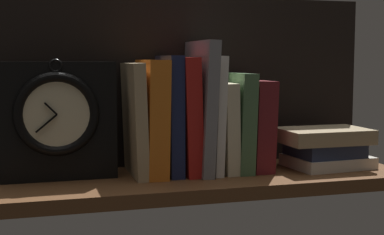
{
  "coord_description": "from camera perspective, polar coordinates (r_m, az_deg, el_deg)",
  "views": [
    {
      "loc": [
        -30.61,
        -100.9,
        21.86
      ],
      "look_at": [
        -0.43,
        3.08,
        10.74
      ],
      "focal_mm": 52.22,
      "sensor_mm": 36.0,
      "label": 1
    }
  ],
  "objects": [
    {
      "name": "ground_plane",
      "position": [
        1.08,
        0.68,
        -6.5
      ],
      "size": [
        80.96,
        25.19,
        2.5
      ],
      "primitive_type": "cube",
      "color": "brown"
    },
    {
      "name": "back_panel",
      "position": [
        1.17,
        -1.01,
        3.74
      ],
      "size": [
        80.96,
        1.2,
        35.04
      ],
      "primitive_type": "cube",
      "color": "black",
      "rests_on": "ground_plane"
    },
    {
      "name": "book_tan_shortstories",
      "position": [
        1.06,
        -5.89,
        -0.21
      ],
      "size": [
        2.87,
        14.98,
        21.4
      ],
      "primitive_type": "cube",
      "rotation": [
        0.0,
        -0.03,
        0.0
      ],
      "color": "tan",
      "rests_on": "ground_plane"
    },
    {
      "name": "book_orange_pandolfini",
      "position": [
        1.07,
        -4.15,
        -0.0
      ],
      "size": [
        4.28,
        15.11,
        22.01
      ],
      "primitive_type": "cube",
      "rotation": [
        0.0,
        0.02,
        0.0
      ],
      "color": "orange",
      "rests_on": "ground_plane"
    },
    {
      "name": "book_navy_bierce",
      "position": [
        1.08,
        -2.32,
        0.27
      ],
      "size": [
        2.67,
        13.63,
        22.75
      ],
      "primitive_type": "cube",
      "rotation": [
        0.0,
        -0.0,
        0.0
      ],
      "color": "#192147",
      "rests_on": "ground_plane"
    },
    {
      "name": "book_red_requiem",
      "position": [
        1.08,
        -0.73,
        0.22
      ],
      "size": [
        3.65,
        14.55,
        22.49
      ],
      "primitive_type": "cube",
      "rotation": [
        0.0,
        -0.03,
        0.0
      ],
      "color": "red",
      "rests_on": "ground_plane"
    },
    {
      "name": "book_gray_chess",
      "position": [
        1.09,
        0.75,
        1.09
      ],
      "size": [
        3.48,
        16.63,
        25.65
      ],
      "primitive_type": "cube",
      "rotation": [
        0.0,
        0.05,
        0.0
      ],
      "color": "gray",
      "rests_on": "ground_plane"
    },
    {
      "name": "book_white_catcher",
      "position": [
        1.1,
        1.87,
        0.36
      ],
      "size": [
        2.43,
        14.89,
        22.71
      ],
      "primitive_type": "cube",
      "rotation": [
        0.0,
        0.04,
        0.0
      ],
      "color": "silver",
      "rests_on": "ground_plane"
    },
    {
      "name": "book_cream_twain",
      "position": [
        1.11,
        3.04,
        -0.93
      ],
      "size": [
        2.96,
        14.36,
        17.54
      ],
      "primitive_type": "cube",
      "rotation": [
        0.0,
        -0.02,
        0.0
      ],
      "color": "beige",
      "rests_on": "ground_plane"
    },
    {
      "name": "book_green_romantic",
      "position": [
        1.12,
        4.53,
        -0.41
      ],
      "size": [
        3.57,
        14.91,
        19.44
      ],
      "primitive_type": "cube",
      "rotation": [
        0.0,
        0.03,
        0.0
      ],
      "color": "#476B44",
      "rests_on": "ground_plane"
    },
    {
      "name": "book_maroon_dawkins",
      "position": [
        1.13,
        6.31,
        -0.71
      ],
      "size": [
        4.52,
        14.24,
        18.01
      ],
      "primitive_type": "cube",
      "rotation": [
        0.0,
        0.03,
        0.0
      ],
      "color": "maroon",
      "rests_on": "ground_plane"
    },
    {
      "name": "framed_clock",
      "position": [
        1.05,
        -13.69,
        -0.21
      ],
      "size": [
        21.63,
        6.6,
        22.13
      ],
      "color": "black",
      "rests_on": "ground_plane"
    },
    {
      "name": "book_stack_side",
      "position": [
        1.17,
        13.46,
        -2.99
      ],
      "size": [
        18.75,
        13.58,
        8.08
      ],
      "color": "beige",
      "rests_on": "ground_plane"
    }
  ]
}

